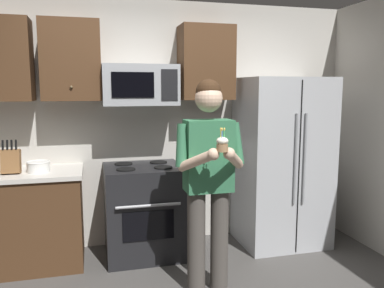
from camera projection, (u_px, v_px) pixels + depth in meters
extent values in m
cube|color=beige|center=(151.00, 124.00, 4.25)|extent=(4.40, 0.10, 2.60)
cube|color=black|center=(144.00, 211.00, 3.96)|extent=(0.76, 0.66, 0.92)
cube|color=black|center=(149.00, 226.00, 3.64)|extent=(0.48, 0.01, 0.28)
cylinder|color=#99999E|center=(149.00, 206.00, 3.59)|extent=(0.60, 0.03, 0.03)
cylinder|color=black|center=(126.00, 169.00, 3.71)|extent=(0.18, 0.18, 0.01)
cylinder|color=black|center=(163.00, 167.00, 3.80)|extent=(0.18, 0.18, 0.01)
cylinder|color=black|center=(123.00, 164.00, 3.98)|extent=(0.18, 0.18, 0.01)
cylinder|color=black|center=(158.00, 162.00, 4.07)|extent=(0.18, 0.18, 0.01)
cube|color=#9EA0A5|center=(140.00, 85.00, 3.89)|extent=(0.74, 0.40, 0.40)
cube|color=black|center=(133.00, 85.00, 3.67)|extent=(0.40, 0.01, 0.24)
cube|color=black|center=(170.00, 85.00, 3.76)|extent=(0.16, 0.01, 0.30)
cube|color=#B7BABF|center=(282.00, 162.00, 4.23)|extent=(0.90, 0.72, 1.80)
cylinder|color=gray|center=(295.00, 159.00, 3.84)|extent=(0.02, 0.02, 0.90)
cylinder|color=gray|center=(305.00, 159.00, 3.87)|extent=(0.02, 0.02, 0.90)
cube|color=black|center=(299.00, 168.00, 3.88)|extent=(0.01, 0.01, 1.74)
cube|color=#4C301C|center=(71.00, 61.00, 3.75)|extent=(0.55, 0.34, 0.76)
sphere|color=brown|center=(71.00, 87.00, 3.61)|extent=(0.03, 0.03, 0.03)
cube|color=#4C301C|center=(206.00, 63.00, 4.08)|extent=(0.55, 0.34, 0.76)
sphere|color=brown|center=(211.00, 87.00, 3.94)|extent=(0.03, 0.03, 0.03)
cube|color=#4C301C|center=(5.00, 223.00, 3.65)|extent=(1.40, 0.62, 0.88)
cube|color=beige|center=(1.00, 175.00, 3.59)|extent=(1.44, 0.66, 0.04)
cube|color=brown|center=(11.00, 162.00, 3.55)|extent=(0.16, 0.15, 0.24)
cylinder|color=black|center=(3.00, 145.00, 3.49)|extent=(0.02, 0.04, 0.09)
cylinder|color=black|center=(7.00, 145.00, 3.50)|extent=(0.02, 0.04, 0.09)
cylinder|color=black|center=(12.00, 145.00, 3.51)|extent=(0.02, 0.04, 0.09)
cylinder|color=black|center=(16.00, 145.00, 3.52)|extent=(0.02, 0.04, 0.09)
cylinder|color=white|center=(38.00, 167.00, 3.63)|extent=(0.20, 0.20, 0.09)
torus|color=white|center=(38.00, 162.00, 3.62)|extent=(0.21, 0.21, 0.01)
cylinder|color=#4C4742|center=(196.00, 242.00, 3.23)|extent=(0.15, 0.15, 0.86)
cylinder|color=#4C4742|center=(219.00, 240.00, 3.28)|extent=(0.15, 0.15, 0.86)
cube|color=#33724C|center=(208.00, 156.00, 3.15)|extent=(0.38, 0.22, 0.58)
sphere|color=beige|center=(209.00, 98.00, 3.09)|extent=(0.22, 0.22, 0.22)
sphere|color=#382314|center=(208.00, 92.00, 3.09)|extent=(0.20, 0.20, 0.20)
cylinder|color=#33724C|center=(182.00, 146.00, 3.06)|extent=(0.15, 0.18, 0.35)
cylinder|color=beige|center=(197.00, 161.00, 2.94)|extent=(0.26, 0.33, 0.21)
sphere|color=beige|center=(213.00, 154.00, 2.82)|extent=(0.09, 0.09, 0.09)
cylinder|color=#33724C|center=(236.00, 144.00, 3.17)|extent=(0.15, 0.18, 0.35)
cylinder|color=beige|center=(234.00, 159.00, 3.01)|extent=(0.26, 0.33, 0.21)
sphere|color=beige|center=(229.00, 154.00, 2.85)|extent=(0.09, 0.09, 0.09)
cylinder|color=#A87F56|center=(222.00, 148.00, 2.81)|extent=(0.08, 0.08, 0.06)
ellipsoid|color=white|center=(222.00, 141.00, 2.81)|extent=(0.09, 0.09, 0.06)
cylinder|color=#4CBF66|center=(224.00, 134.00, 2.80)|extent=(0.01, 0.01, 0.06)
ellipsoid|color=#FFD159|center=(224.00, 129.00, 2.80)|extent=(0.01, 0.01, 0.02)
cylinder|color=#F2D84C|center=(221.00, 134.00, 2.81)|extent=(0.01, 0.01, 0.06)
ellipsoid|color=#FFD159|center=(221.00, 129.00, 2.80)|extent=(0.01, 0.01, 0.02)
cylinder|color=#4C7FE5|center=(222.00, 135.00, 2.78)|extent=(0.01, 0.01, 0.06)
ellipsoid|color=#FFD159|center=(222.00, 129.00, 2.78)|extent=(0.01, 0.01, 0.02)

